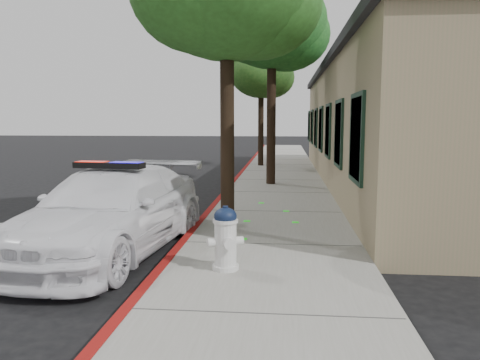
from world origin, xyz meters
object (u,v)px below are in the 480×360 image
object	(u,v)px
police_car	(111,211)
fire_hydrant	(226,238)
clapboard_building	(426,125)
street_tree_far	(262,73)
street_tree_mid	(272,27)

from	to	relation	value
police_car	fire_hydrant	size ratio (longest dim) A/B	5.69
clapboard_building	street_tree_far	world-z (taller)	street_tree_far
fire_hydrant	street_tree_mid	bearing A→B (deg)	66.98
clapboard_building	fire_hydrant	xyz separation A→B (m)	(-5.68, -10.48, -1.51)
clapboard_building	fire_hydrant	world-z (taller)	clapboard_building
street_tree_far	clapboard_building	bearing A→B (deg)	-42.21
fire_hydrant	street_tree_mid	size ratio (longest dim) A/B	0.14
clapboard_building	fire_hydrant	distance (m)	12.01
fire_hydrant	clapboard_building	bearing A→B (deg)	40.82
fire_hydrant	street_tree_far	world-z (taller)	street_tree_far
clapboard_building	street_tree_mid	size ratio (longest dim) A/B	3.06
clapboard_building	street_tree_far	distance (m)	8.36
police_car	street_tree_mid	world-z (taller)	street_tree_mid
clapboard_building	fire_hydrant	bearing A→B (deg)	-118.46
clapboard_building	street_tree_far	size ratio (longest dim) A/B	3.66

